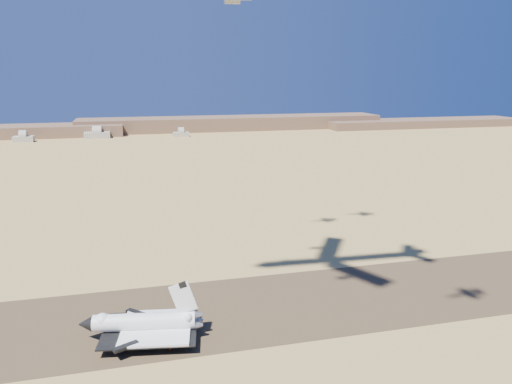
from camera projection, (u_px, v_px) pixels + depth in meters
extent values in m
plane|color=tan|center=(212.00, 312.00, 161.31)|extent=(1200.00, 1200.00, 0.00)
cube|color=brown|center=(212.00, 312.00, 161.31)|extent=(600.00, 50.00, 0.06)
cube|color=brown|center=(233.00, 123.00, 697.41)|extent=(420.00, 60.00, 18.00)
cube|color=brown|center=(423.00, 123.00, 737.37)|extent=(300.00, 60.00, 11.00)
cube|color=beige|center=(24.00, 139.00, 570.09)|extent=(22.00, 14.00, 6.50)
cube|color=beige|center=(97.00, 135.00, 603.39)|extent=(30.00, 15.00, 7.50)
cube|color=beige|center=(181.00, 134.00, 618.27)|extent=(19.00, 12.50, 5.50)
cylinder|color=white|center=(144.00, 322.00, 144.12)|extent=(29.05, 9.54, 5.01)
cone|color=black|center=(86.00, 324.00, 142.72)|extent=(4.74, 5.34, 4.76)
sphere|color=white|center=(102.00, 321.00, 142.95)|extent=(4.65, 4.65, 4.65)
cube|color=white|center=(156.00, 328.00, 144.90)|extent=(22.86, 24.34, 0.80)
cube|color=black|center=(150.00, 329.00, 144.84)|extent=(29.93, 25.49, 0.45)
cube|color=white|center=(183.00, 298.00, 143.52)|extent=(8.28, 1.95, 10.30)
cylinder|color=gray|center=(103.00, 336.00, 144.02)|extent=(0.32, 0.32, 2.86)
cylinder|color=black|center=(104.00, 339.00, 144.23)|extent=(1.04, 0.56, 0.98)
cylinder|color=gray|center=(161.00, 341.00, 141.15)|extent=(0.32, 0.32, 2.86)
cylinder|color=black|center=(162.00, 344.00, 141.37)|extent=(1.04, 0.56, 0.98)
cylinder|color=gray|center=(164.00, 326.00, 149.82)|extent=(0.32, 0.32, 2.86)
cylinder|color=black|center=(164.00, 329.00, 150.04)|extent=(1.04, 0.56, 0.98)
cylinder|color=gray|center=(232.00, 0.00, 151.69)|extent=(4.85, 2.70, 2.46)
imported|color=#C23C0B|center=(163.00, 344.00, 140.40)|extent=(0.60, 0.77, 1.87)
imported|color=#C23C0B|center=(186.00, 346.00, 139.69)|extent=(0.64, 0.88, 1.62)
imported|color=#C23C0B|center=(170.00, 349.00, 138.15)|extent=(1.16, 0.82, 1.79)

